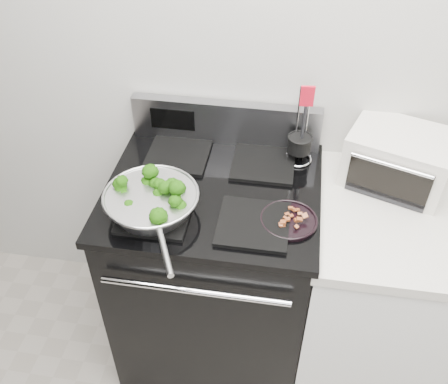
% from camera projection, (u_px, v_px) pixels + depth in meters
% --- Properties ---
extents(back_wall, '(4.00, 0.02, 2.70)m').
position_uv_depth(back_wall, '(310.00, 51.00, 1.79)').
color(back_wall, beige).
rests_on(back_wall, ground).
extents(gas_range, '(0.79, 0.69, 1.13)m').
position_uv_depth(gas_range, '(215.00, 269.00, 2.14)').
color(gas_range, black).
rests_on(gas_range, floor).
extents(counter, '(0.62, 0.68, 0.92)m').
position_uv_depth(counter, '(376.00, 294.00, 2.07)').
color(counter, white).
rests_on(counter, floor).
extents(skillet, '(0.33, 0.50, 0.07)m').
position_uv_depth(skillet, '(152.00, 201.00, 1.70)').
color(skillet, silver).
rests_on(skillet, gas_range).
extents(broccoli_pile, '(0.26, 0.26, 0.09)m').
position_uv_depth(broccoli_pile, '(151.00, 197.00, 1.69)').
color(broccoli_pile, black).
rests_on(broccoli_pile, skillet).
extents(bacon_plate, '(0.20, 0.20, 0.04)m').
position_uv_depth(bacon_plate, '(289.00, 218.00, 1.69)').
color(bacon_plate, black).
rests_on(bacon_plate, gas_range).
extents(utensil_holder, '(0.11, 0.11, 0.33)m').
position_uv_depth(utensil_holder, '(299.00, 147.00, 1.92)').
color(utensil_holder, silver).
rests_on(utensil_holder, gas_range).
extents(toaster_oven, '(0.43, 0.38, 0.21)m').
position_uv_depth(toaster_oven, '(398.00, 158.00, 1.85)').
color(toaster_oven, beige).
rests_on(toaster_oven, counter).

